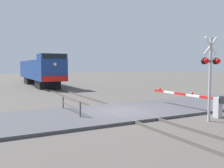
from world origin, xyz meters
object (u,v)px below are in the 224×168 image
object	(u,v)px
locomotive	(40,71)
guard_railing	(71,104)
crossing_gate	(206,102)
crossing_signal	(211,69)

from	to	relation	value
locomotive	guard_railing	world-z (taller)	locomotive
crossing_gate	guard_railing	world-z (taller)	crossing_gate
crossing_gate	guard_railing	xyz separation A→B (m)	(-6.92, 3.77, -0.15)
guard_railing	locomotive	bearing A→B (deg)	82.69
crossing_signal	guard_railing	xyz separation A→B (m)	(-5.75, 5.03, -2.09)
locomotive	crossing_gate	world-z (taller)	locomotive
locomotive	crossing_signal	size ratio (longest dim) A/B	3.85
crossing_signal	crossing_gate	distance (m)	2.60
crossing_signal	crossing_gate	bearing A→B (deg)	47.05
crossing_signal	guard_railing	size ratio (longest dim) A/B	1.37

